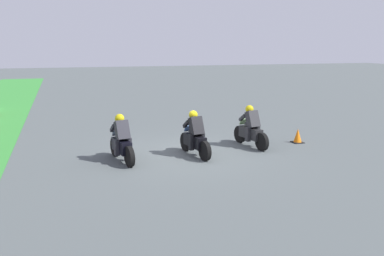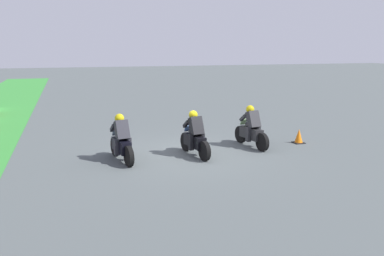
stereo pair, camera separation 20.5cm
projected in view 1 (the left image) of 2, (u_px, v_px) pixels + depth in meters
The scene contains 5 objects.
ground_plane at pixel (188, 154), 13.67m from camera, with size 120.00×120.00×0.00m, color #4C5353.
rider_lane_a at pixel (251, 130), 14.56m from camera, with size 2.04×0.59×1.51m.
rider_lane_b at pixel (195, 137), 13.35m from camera, with size 2.04×0.60×1.51m.
rider_lane_c at pixel (122, 142), 12.69m from camera, with size 2.03×0.62×1.51m.
traffic_cone at pixel (298, 136), 15.21m from camera, with size 0.40×0.40×0.54m.
Camera 1 is at (-12.60, 4.00, 3.60)m, focal length 37.59 mm.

